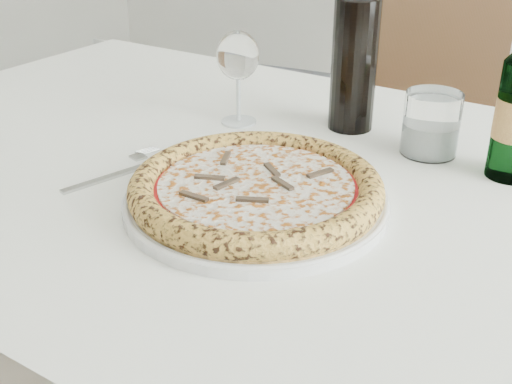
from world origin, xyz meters
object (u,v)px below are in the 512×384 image
(dining_table, at_px, (285,225))
(pizza, at_px, (256,188))
(chair_far, at_px, (410,140))
(wine_glass, at_px, (238,58))
(wine_bottle, at_px, (355,51))
(plate, at_px, (256,200))
(tumbler, at_px, (431,128))

(dining_table, xyz_separation_m, pizza, (-0.00, -0.10, 0.11))
(pizza, bearing_deg, chair_far, 88.23)
(wine_glass, distance_m, wine_bottle, 0.19)
(plate, relative_size, wine_bottle, 1.13)
(chair_far, bearing_deg, tumbler, -76.86)
(plate, distance_m, wine_bottle, 0.35)
(dining_table, distance_m, plate, 0.13)
(tumbler, bearing_deg, plate, -121.80)
(plate, xyz_separation_m, wine_bottle, (0.02, 0.32, 0.12))
(chair_far, distance_m, plate, 0.90)
(plate, height_order, pizza, pizza)
(wine_glass, xyz_separation_m, wine_bottle, (0.18, 0.06, 0.02))
(plate, bearing_deg, tumbler, 58.20)
(chair_far, xyz_separation_m, plate, (-0.03, -0.87, 0.23))
(chair_far, height_order, wine_bottle, wine_bottle)
(dining_table, bearing_deg, tumbler, 45.31)
(wine_bottle, bearing_deg, chair_far, 89.76)
(pizza, height_order, tumbler, tumbler)
(wine_bottle, bearing_deg, dining_table, -96.27)
(dining_table, height_order, wine_bottle, wine_bottle)
(plate, relative_size, tumbler, 3.58)
(tumbler, relative_size, wine_bottle, 0.32)
(wine_glass, bearing_deg, plate, -59.42)
(wine_glass, distance_m, tumbler, 0.33)
(plate, height_order, wine_glass, wine_glass)
(dining_table, height_order, pizza, pizza)
(chair_far, relative_size, wine_bottle, 3.06)
(pizza, relative_size, tumbler, 3.42)
(chair_far, xyz_separation_m, wine_glass, (-0.18, -0.60, 0.34))
(dining_table, height_order, plate, plate)
(plate, xyz_separation_m, tumbler, (0.17, 0.27, 0.03))
(tumbler, bearing_deg, chair_far, 103.14)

